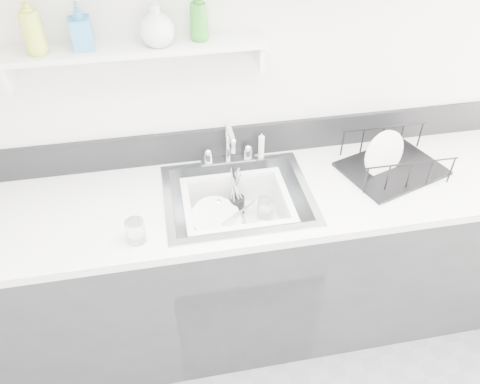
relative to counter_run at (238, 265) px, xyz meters
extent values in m
cube|color=silver|center=(0.00, 0.30, 0.84)|extent=(3.50, 0.02, 2.60)
cube|color=#29292C|center=(0.00, 0.00, -0.02)|extent=(3.20, 0.62, 0.88)
cube|color=white|center=(0.00, 0.00, 0.44)|extent=(3.20, 0.62, 0.04)
cube|color=black|center=(0.00, 0.30, 0.54)|extent=(3.20, 0.02, 0.16)
cube|color=silver|center=(0.00, 0.25, 0.47)|extent=(0.26, 0.06, 0.02)
cylinder|color=silver|center=(-0.10, 0.25, 0.50)|extent=(0.04, 0.04, 0.05)
cylinder|color=silver|center=(0.10, 0.25, 0.50)|extent=(0.04, 0.04, 0.05)
cylinder|color=silver|center=(0.00, 0.25, 0.57)|extent=(0.02, 0.02, 0.20)
cylinder|color=silver|center=(0.00, 0.18, 0.68)|extent=(0.02, 0.15, 0.02)
cylinder|color=white|center=(0.16, 0.25, 0.53)|extent=(0.03, 0.03, 0.14)
cube|color=silver|center=(-0.35, 0.23, 1.06)|extent=(1.00, 0.16, 0.02)
cube|color=silver|center=(-0.83, 0.23, 1.00)|extent=(0.02, 0.14, 0.10)
cube|color=silver|center=(0.13, 0.23, 1.00)|extent=(0.02, 0.14, 0.10)
cylinder|color=white|center=(-0.09, -0.03, 0.32)|extent=(0.25, 0.25, 0.02)
cylinder|color=white|center=(-0.09, -0.03, 0.33)|extent=(0.24, 0.24, 0.02)
cylinder|color=white|center=(-0.10, -0.03, 0.37)|extent=(0.27, 0.27, 0.10)
cylinder|color=black|center=(0.01, 0.06, 0.35)|extent=(0.07, 0.07, 0.09)
cylinder|color=silver|center=(-0.01, 0.07, 0.43)|extent=(0.01, 0.05, 0.18)
cylinder|color=silver|center=(0.02, 0.05, 0.42)|extent=(0.02, 0.04, 0.16)
cylinder|color=black|center=(0.00, 0.06, 0.45)|extent=(0.01, 0.05, 0.19)
cylinder|color=white|center=(0.12, 0.00, 0.36)|extent=(0.07, 0.07, 0.10)
cylinder|color=white|center=(-0.44, -0.19, 0.51)|extent=(0.08, 0.08, 0.10)
imported|color=white|center=(0.08, -0.09, 0.32)|extent=(0.11, 0.11, 0.03)
imported|color=#B0C63A|center=(-0.70, 0.22, 1.18)|extent=(0.09, 0.09, 0.21)
imported|color=teal|center=(-0.54, 0.23, 1.16)|extent=(0.08, 0.08, 0.17)
imported|color=silver|center=(-0.26, 0.21, 1.15)|extent=(0.13, 0.13, 0.17)
imported|color=#28841F|center=(-0.11, 0.23, 1.17)|extent=(0.08, 0.08, 0.19)
camera|label=1|loc=(-0.28, -1.53, 1.79)|focal=35.00mm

